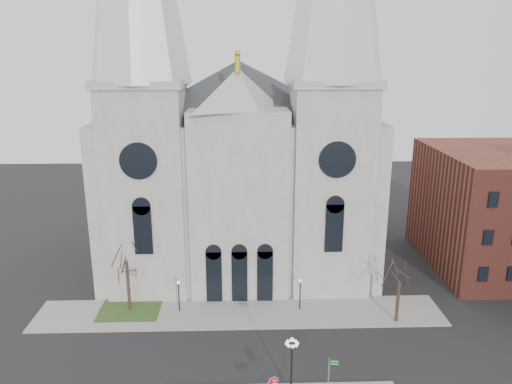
{
  "coord_description": "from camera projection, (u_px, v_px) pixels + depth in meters",
  "views": [
    {
      "loc": [
        0.21,
        -33.15,
        25.17
      ],
      "look_at": [
        1.51,
        8.0,
        13.39
      ],
      "focal_mm": 35.0,
      "sensor_mm": 36.0,
      "label": 1
    }
  ],
  "objects": [
    {
      "name": "sidewalk_far",
      "position": [
        240.0,
        313.0,
        49.32
      ],
      "size": [
        40.0,
        6.0,
        0.14
      ],
      "primitive_type": "cube",
      "color": "gray",
      "rests_on": "ground"
    },
    {
      "name": "grass_patch",
      "position": [
        130.0,
        310.0,
        49.95
      ],
      "size": [
        6.0,
        5.0,
        0.18
      ],
      "primitive_type": "cube",
      "color": "#314F21",
      "rests_on": "ground"
    },
    {
      "name": "cathedral",
      "position": [
        238.0,
        112.0,
        55.65
      ],
      "size": [
        33.0,
        26.66,
        54.0
      ],
      "color": "gray",
      "rests_on": "ground"
    },
    {
      "name": "bg_building_brick",
      "position": [
        493.0,
        209.0,
        58.89
      ],
      "size": [
        14.0,
        18.0,
        14.0
      ],
      "primitive_type": "cube",
      "color": "brown",
      "rests_on": "ground"
    },
    {
      "name": "tree_left",
      "position": [
        126.0,
        259.0,
        48.43
      ],
      "size": [
        3.2,
        3.2,
        7.5
      ],
      "color": "black",
      "rests_on": "ground"
    },
    {
      "name": "tree_right",
      "position": [
        400.0,
        279.0,
        46.64
      ],
      "size": [
        3.2,
        3.2,
        6.0
      ],
      "color": "black",
      "rests_on": "ground"
    },
    {
      "name": "ped_lamp_left",
      "position": [
        179.0,
        291.0,
        49.0
      ],
      "size": [
        0.32,
        0.32,
        3.26
      ],
      "color": "black",
      "rests_on": "sidewalk_far"
    },
    {
      "name": "ped_lamp_right",
      "position": [
        300.0,
        289.0,
        49.36
      ],
      "size": [
        0.32,
        0.32,
        3.26
      ],
      "color": "black",
      "rests_on": "sidewalk_far"
    },
    {
      "name": "stop_sign",
      "position": [
        273.0,
        384.0,
        36.27
      ],
      "size": [
        0.8,
        0.09,
        2.23
      ],
      "rotation": [
        0.0,
        0.0,
        -0.07
      ],
      "color": "slate",
      "rests_on": "sidewalk_near"
    },
    {
      "name": "globe_lamp",
      "position": [
        292.0,
        359.0,
        36.77
      ],
      "size": [
        1.08,
        1.08,
        4.84
      ],
      "rotation": [
        0.0,
        0.0,
        0.03
      ],
      "color": "black",
      "rests_on": "sidewalk_near"
    },
    {
      "name": "street_name_sign",
      "position": [
        330.0,
        371.0,
        38.06
      ],
      "size": [
        0.78,
        0.15,
        2.46
      ],
      "rotation": [
        0.0,
        0.0,
        -0.11
      ],
      "color": "slate",
      "rests_on": "sidewalk_near"
    }
  ]
}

